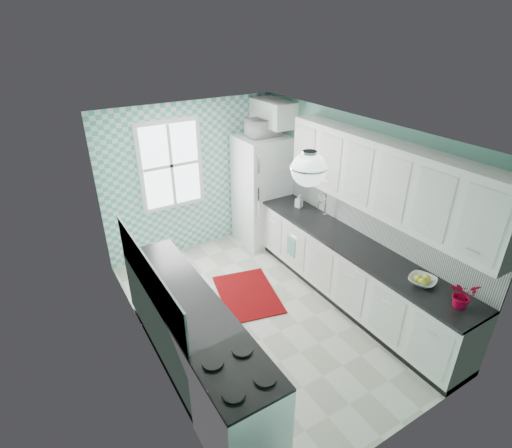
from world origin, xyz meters
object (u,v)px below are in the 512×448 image
fridge (262,190)px  sink (316,220)px  fruit_bowl (422,281)px  potted_plant (462,295)px  microwave (263,128)px  ceiling_light (309,169)px  stove (240,409)px

fridge → sink: fridge is taller
fruit_bowl → potted_plant: 0.48m
fruit_bowl → microwave: bearing=91.6°
ceiling_light → fruit_bowl: ceiling_light is taller
fridge → potted_plant: (0.09, -3.70, 0.14)m
stove → microwave: size_ratio=1.87×
fruit_bowl → potted_plant: bearing=-90.0°
ceiling_light → fruit_bowl: size_ratio=1.18×
stove → fruit_bowl: size_ratio=3.22×
fridge → potted_plant: size_ratio=6.52×
ceiling_light → sink: (1.20, 1.22, -1.39)m
ceiling_light → microwave: (1.11, 2.57, -0.28)m
potted_plant → ceiling_light: bearing=136.6°
fridge → sink: 1.35m
ceiling_light → stove: (-1.20, -0.71, -1.82)m
stove → ceiling_light: bearing=33.5°
stove → fruit_bowl: 2.45m
stove → potted_plant: size_ratio=3.28×
potted_plant → microwave: 3.83m
microwave → sink: bearing=96.7°
fridge → fruit_bowl: size_ratio=6.41×
potted_plant → fridge: bearing=91.4°
stove → microwave: (2.31, 3.28, 1.54)m
sink → fruit_bowl: sink is taller
stove → microwave: microwave is taller
fridge → microwave: (0.00, 0.00, 1.09)m
stove → potted_plant: 2.51m
sink → potted_plant: 2.36m
ceiling_light → potted_plant: 2.06m
sink → microwave: microwave is taller
microwave → potted_plant: bearing=94.1°
fridge → fruit_bowl: (0.09, -3.24, 0.03)m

